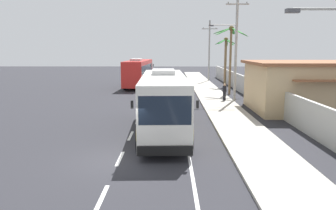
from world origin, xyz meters
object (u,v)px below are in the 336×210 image
Objects in this scene: motorcycle_beside_bus at (189,99)px; roadside_building at (328,86)px; coach_bus_foreground at (164,101)px; palm_nearest at (226,53)px; utility_pole_mid at (235,45)px; coach_bus_far_lane at (138,72)px; pedestrian_near_kerb at (224,92)px; palm_second at (231,44)px; utility_pole_far at (209,50)px.

roadside_building is at bearing -10.98° from motorcycle_beside_bus.
palm_nearest is at bearing 72.17° from coach_bus_foreground.
coach_bus_foreground is 1.09× the size of utility_pole_mid.
utility_pole_mid is (4.41, 2.60, 4.71)m from motorcycle_beside_bus.
coach_bus_far_lane reaches higher than motorcycle_beside_bus.
coach_bus_far_lane is 24.16m from roadside_building.
coach_bus_far_lane is 15.71m from pedestrian_near_kerb.
palm_nearest is (7.63, 23.71, 2.53)m from coach_bus_foreground.
coach_bus_foreground is 5.62× the size of motorcycle_beside_bus.
palm_nearest is at bearing 84.74° from palm_second.
utility_pole_mid reaches higher than palm_nearest.
utility_pole_far is at bearing 17.24° from pedestrian_near_kerb.
coach_bus_far_lane is 16.46m from utility_pole_mid.
palm_nearest is (1.14, 11.98, -0.91)m from utility_pole_mid.
motorcycle_beside_bus is 11.43m from roadside_building.
coach_bus_foreground is at bearing -80.70° from coach_bus_far_lane.
utility_pole_mid reaches higher than coach_bus_foreground.
roadside_building is at bearing -71.56° from palm_nearest.
roadside_building is (17.14, -17.03, 0.06)m from coach_bus_far_lane.
motorcycle_beside_bus is at bearing -149.52° from utility_pole_mid.
coach_bus_far_lane is 13.60m from palm_second.
palm_second is at bearing 4.43° from pedestrian_near_kerb.
coach_bus_far_lane is 5.54× the size of motorcycle_beside_bus.
palm_nearest is 0.87× the size of palm_second.
coach_bus_far_lane is at bearing 178.53° from palm_nearest.
utility_pole_far reaches higher than coach_bus_foreground.
palm_second is at bearing 57.15° from motorcycle_beside_bus.
utility_pole_mid is (0.90, 0.19, 4.40)m from pedestrian_near_kerb.
utility_pole_mid is at bearing -95.44° from palm_nearest.
utility_pole_far is (10.31, 7.63, 2.91)m from coach_bus_far_lane.
utility_pole_mid is at bearing -89.71° from utility_pole_far.
coach_bus_far_lane is at bearing 130.32° from utility_pole_mid.
utility_pole_far is 14.92m from palm_second.
motorcycle_beside_bus is at bearing -100.85° from utility_pole_far.
utility_pole_far is at bearing 36.50° from coach_bus_far_lane.
roadside_building is (6.72, -4.76, -3.34)m from utility_pole_mid.
palm_second is (0.50, 5.01, 0.22)m from utility_pole_mid.
coach_bus_foreground is 14.94m from roadside_building.
palm_second reaches higher than palm_nearest.
utility_pole_far is at bearing 105.47° from roadside_building.
roadside_building is (11.14, -2.16, 1.37)m from motorcycle_beside_bus.
motorcycle_beside_bus is 0.15× the size of roadside_building.
motorcycle_beside_bus is 23.30m from utility_pole_far.
palm_second is 0.59× the size of roadside_building.
coach_bus_far_lane reaches higher than coach_bus_foreground.
utility_pole_far is at bearing 90.29° from utility_pole_mid.
palm_nearest is at bearing 108.44° from roadside_building.
palm_nearest is at bearing 9.98° from pedestrian_near_kerb.
utility_pole_mid is at bearing 144.71° from roadside_building.
coach_bus_foreground reaches higher than motorcycle_beside_bus.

